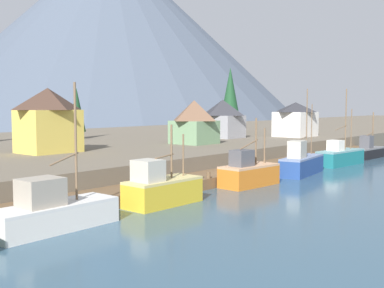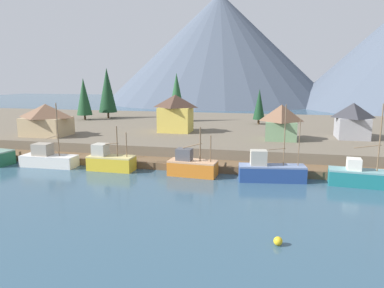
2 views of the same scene
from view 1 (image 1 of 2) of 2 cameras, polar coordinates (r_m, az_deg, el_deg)
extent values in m
cube|color=#335166|center=(61.77, -10.21, -3.15)|extent=(400.00, 400.00, 1.00)
cube|color=brown|center=(49.16, 3.22, -3.91)|extent=(80.00, 4.00, 1.00)
cylinder|color=brown|center=(34.08, -15.18, -7.41)|extent=(0.36, 0.36, 1.60)
cylinder|color=brown|center=(39.05, -5.41, -5.72)|extent=(0.36, 0.36, 1.60)
cylinder|color=brown|center=(44.90, 1.96, -4.34)|extent=(0.36, 0.36, 1.60)
cylinder|color=brown|center=(51.34, 7.54, -3.23)|extent=(0.36, 0.36, 1.60)
cylinder|color=brown|center=(58.17, 11.83, -2.36)|extent=(0.36, 0.36, 1.60)
cylinder|color=brown|center=(65.26, 15.21, -1.67)|extent=(0.36, 0.36, 1.60)
cylinder|color=brown|center=(72.54, 17.91, -1.11)|extent=(0.36, 0.36, 1.60)
cylinder|color=brown|center=(79.96, 20.11, -0.65)|extent=(0.36, 0.36, 1.60)
cube|color=#665B4C|center=(71.21, -16.37, -0.81)|extent=(400.00, 56.00, 2.50)
cone|color=#475160|center=(220.49, -9.65, 12.86)|extent=(167.57, 167.57, 78.80)
cube|color=silver|center=(31.76, -15.91, -8.44)|extent=(8.22, 2.84, 1.46)
cube|color=silver|center=(31.58, -15.94, -6.97)|extent=(8.22, 2.84, 0.20)
cube|color=gray|center=(30.88, -17.47, -5.46)|extent=(2.51, 2.05, 1.72)
cylinder|color=brown|center=(32.02, -13.59, 0.31)|extent=(0.16, 0.16, 7.62)
cylinder|color=brown|center=(31.59, -14.86, -1.70)|extent=(2.18, 0.14, 0.76)
cube|color=gold|center=(37.96, -3.44, -5.82)|extent=(6.50, 2.74, 1.85)
cube|color=tan|center=(37.78, -3.44, -4.30)|extent=(6.50, 2.74, 0.20)
cube|color=#B2AD9E|center=(36.53, -5.23, -3.16)|extent=(1.90, 2.03, 1.64)
cylinder|color=brown|center=(38.19, -2.44, -0.85)|extent=(0.17, 0.17, 4.22)
cylinder|color=brown|center=(39.25, -1.04, -1.30)|extent=(0.14, 0.14, 3.40)
cylinder|color=brown|center=(37.65, -3.28, -1.46)|extent=(2.01, 0.14, 0.33)
cube|color=#CC6B1E|center=(46.92, 6.78, -3.83)|extent=(6.55, 3.13, 1.83)
cube|color=tan|center=(46.78, 6.79, -2.60)|extent=(6.55, 3.13, 0.20)
cube|color=#4C4C51|center=(45.77, 5.90, -1.66)|extent=(2.15, 1.69, 1.54)
cylinder|color=brown|center=(47.35, 7.58, 0.34)|extent=(0.18, 0.18, 4.52)
cylinder|color=brown|center=(48.52, 8.58, -0.17)|extent=(0.15, 0.15, 3.49)
cylinder|color=brown|center=(46.51, 6.77, -0.03)|extent=(2.64, 0.32, 0.89)
cube|color=navy|center=(55.57, 12.88, -2.59)|extent=(8.45, 3.61, 1.83)
cube|color=#6C7DA2|center=(55.46, 12.89, -1.55)|extent=(8.45, 3.61, 0.20)
cube|color=#B2AD9E|center=(53.74, 12.32, -0.62)|extent=(2.20, 1.81, 1.88)
cylinder|color=brown|center=(56.47, 13.42, 2.52)|extent=(0.12, 0.12, 7.60)
cylinder|color=brown|center=(58.21, 13.97, 1.72)|extent=(0.11, 0.11, 5.88)
cylinder|color=brown|center=(55.77, 13.11, 0.72)|extent=(2.08, 0.40, 0.29)
cube|color=#196B70|center=(65.44, 17.14, -1.63)|extent=(8.37, 3.20, 1.75)
cube|color=#679496|center=(65.34, 17.16, -0.78)|extent=(8.37, 3.20, 0.20)
cube|color=silver|center=(64.10, 16.61, -0.16)|extent=(1.71, 1.82, 1.36)
cylinder|color=brown|center=(66.16, 17.74, 2.81)|extent=(0.15, 0.15, 7.95)
cylinder|color=brown|center=(67.62, 18.33, 1.72)|extent=(0.12, 0.12, 5.32)
cylinder|color=brown|center=(65.14, 17.22, 1.85)|extent=(2.98, 0.35, 0.64)
cube|color=black|center=(75.54, 20.18, -1.05)|extent=(7.38, 2.64, 1.32)
cube|color=slate|center=(75.47, 20.19, -0.48)|extent=(7.38, 2.64, 0.20)
cube|color=#4C4C51|center=(74.62, 19.95, 0.25)|extent=(1.59, 1.61, 1.81)
cylinder|color=brown|center=(76.41, 20.62, 1.60)|extent=(0.18, 0.18, 5.20)
cylinder|color=brown|center=(75.60, 20.33, 1.15)|extent=(2.26, 0.26, 0.56)
cube|color=gray|center=(77.72, 3.64, 2.07)|extent=(5.01, 5.73, 3.60)
pyramid|color=#2D2D33|center=(77.64, 3.65, 4.33)|extent=(5.26, 6.02, 2.53)
cube|color=#6B8E66|center=(65.76, 0.25, 1.41)|extent=(5.04, 5.12, 3.15)
pyramid|color=brown|center=(65.66, 0.25, 3.99)|extent=(5.29, 5.37, 2.79)
cube|color=silver|center=(82.54, 12.13, 2.31)|extent=(6.51, 5.24, 4.11)
pyramid|color=#2D2D33|center=(82.48, 12.16, 4.29)|extent=(6.83, 5.50, 1.62)
cube|color=gold|center=(56.02, -16.61, 1.46)|extent=(6.05, 4.85, 4.76)
pyramid|color=#422D23|center=(55.94, -16.70, 5.14)|extent=(6.36, 5.09, 2.43)
cylinder|color=#4C3823|center=(94.44, 4.52, 1.92)|extent=(0.50, 0.50, 1.60)
cone|color=#194223|center=(94.34, 4.55, 5.73)|extent=(4.18, 4.18, 10.94)
cylinder|color=#4C3823|center=(77.57, -13.41, 1.02)|extent=(0.50, 0.50, 1.10)
cone|color=#14381E|center=(77.43, -13.47, 3.95)|extent=(2.68, 2.68, 6.82)
camera|label=2|loc=(52.50, 62.06, 7.54)|focal=33.19mm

